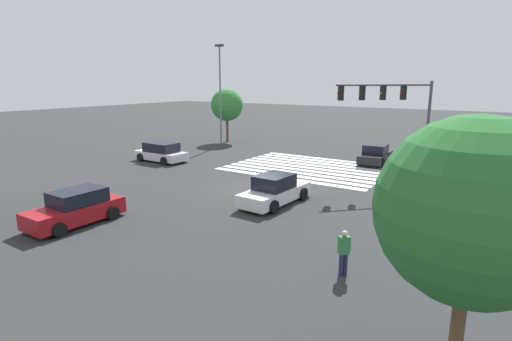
# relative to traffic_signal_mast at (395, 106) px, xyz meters

# --- Properties ---
(ground_plane) EXTENTS (154.87, 154.87, 0.00)m
(ground_plane) POSITION_rel_traffic_signal_mast_xyz_m (6.11, 6.11, -4.78)
(ground_plane) COLOR #2B2D30
(crosswalk_markings) EXTENTS (11.25, 8.20, 0.01)m
(crosswalk_markings) POSITION_rel_traffic_signal_mast_xyz_m (6.11, -1.04, -4.77)
(crosswalk_markings) COLOR silver
(crosswalk_markings) RESTS_ON ground_plane
(traffic_signal_mast) EXTENTS (4.56, 4.56, 6.28)m
(traffic_signal_mast) POSITION_rel_traffic_signal_mast_xyz_m (0.00, 0.00, 0.00)
(traffic_signal_mast) COLOR #47474C
(traffic_signal_mast) RESTS_ON ground_plane
(car_0) EXTENTS (4.37, 2.18, 1.51)m
(car_0) POSITION_rel_traffic_signal_mast_xyz_m (17.05, 3.15, -4.06)
(car_0) COLOR silver
(car_0) RESTS_ON ground_plane
(car_1) EXTENTS (2.22, 4.22, 1.50)m
(car_1) POSITION_rel_traffic_signal_mast_xyz_m (2.49, -5.32, -4.09)
(car_1) COLOR black
(car_1) RESTS_ON ground_plane
(car_2) EXTENTS (2.17, 4.68, 1.55)m
(car_2) POSITION_rel_traffic_signal_mast_xyz_m (3.77, 7.91, -4.08)
(car_2) COLOR silver
(car_2) RESTS_ON ground_plane
(car_3) EXTENTS (2.03, 4.19, 1.54)m
(car_3) POSITION_rel_traffic_signal_mast_xyz_m (9.71, 15.36, -4.06)
(car_3) COLOR maroon
(car_3) RESTS_ON ground_plane
(car_4) EXTENTS (4.56, 2.10, 1.56)m
(car_4) POSITION_rel_traffic_signal_mast_xyz_m (-6.46, 4.32, -4.02)
(car_4) COLOR black
(car_4) RESTS_ON ground_plane
(pedestrian) EXTENTS (0.40, 0.41, 1.55)m
(pedestrian) POSITION_rel_traffic_signal_mast_xyz_m (-2.11, 13.49, -3.92)
(pedestrian) COLOR #232842
(pedestrian) RESTS_ON ground_plane
(street_light_pole_a) EXTENTS (0.80, 0.36, 9.62)m
(street_light_pole_a) POSITION_rel_traffic_signal_mast_xyz_m (17.91, -5.71, 0.86)
(street_light_pole_a) COLOR slate
(street_light_pole_a) RESTS_ON ground_plane
(tree_corner_a) EXTENTS (3.44, 3.44, 5.74)m
(tree_corner_a) POSITION_rel_traffic_signal_mast_xyz_m (-5.85, 17.46, -0.77)
(tree_corner_a) COLOR brown
(tree_corner_a) RESTS_ON ground_plane
(tree_corner_b) EXTENTS (3.31, 3.31, 5.51)m
(tree_corner_b) POSITION_rel_traffic_signal_mast_xyz_m (18.95, -8.10, -0.94)
(tree_corner_b) COLOR brown
(tree_corner_b) RESTS_ON ground_plane
(fire_hydrant) EXTENTS (0.22, 0.22, 0.86)m
(fire_hydrant) POSITION_rel_traffic_signal_mast_xyz_m (13.08, 14.65, -4.35)
(fire_hydrant) COLOR red
(fire_hydrant) RESTS_ON ground_plane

